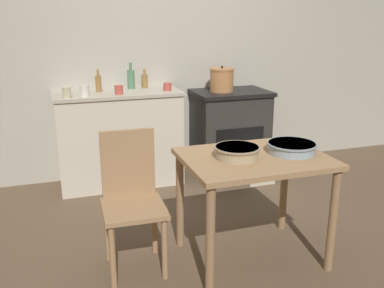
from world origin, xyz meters
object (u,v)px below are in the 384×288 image
(chair, at_px, (132,197))
(flour_sack, at_px, (259,163))
(cup_center, at_px, (85,91))
(cup_mid_right, at_px, (119,90))
(mixing_bowl_large, at_px, (237,151))
(mixing_bowl_small, at_px, (292,147))
(stove, at_px, (230,132))
(cup_center_right, at_px, (67,93))
(bottle_far_left, at_px, (131,79))
(work_table, at_px, (254,173))
(bottle_mid_left, at_px, (145,81))
(cup_center_left, at_px, (167,87))
(bottle_left, at_px, (98,83))
(stock_pot, at_px, (222,80))

(chair, distance_m, flour_sack, 1.87)
(cup_center, xyz_separation_m, cup_mid_right, (0.31, 0.02, -0.01))
(chair, xyz_separation_m, mixing_bowl_large, (0.67, -0.18, 0.30))
(mixing_bowl_small, relative_size, cup_center, 3.26)
(stove, height_order, cup_center_right, cup_center_right)
(bottle_far_left, height_order, cup_mid_right, bottle_far_left)
(work_table, distance_m, flour_sack, 1.51)
(work_table, relative_size, bottle_mid_left, 4.97)
(chair, relative_size, mixing_bowl_small, 2.76)
(bottle_far_left, xyz_separation_m, cup_center_left, (0.31, -0.23, -0.06))
(bottle_far_left, bearing_deg, work_table, -75.68)
(mixing_bowl_large, relative_size, cup_center_right, 3.01)
(stove, height_order, cup_center_left, cup_center_left)
(stove, bearing_deg, mixing_bowl_small, -99.33)
(bottle_left, distance_m, bottle_mid_left, 0.48)
(stock_pot, distance_m, bottle_mid_left, 0.79)
(mixing_bowl_large, relative_size, bottle_far_left, 1.16)
(work_table, height_order, flour_sack, work_table)
(mixing_bowl_small, bearing_deg, flour_sack, 71.21)
(stove, relative_size, mixing_bowl_large, 2.96)
(bottle_left, xyz_separation_m, cup_center_right, (-0.31, -0.25, -0.03))
(cup_center_left, height_order, cup_center_right, cup_center_right)
(chair, distance_m, bottle_mid_left, 1.81)
(bottle_left, height_order, cup_center_right, bottle_left)
(chair, relative_size, bottle_far_left, 3.58)
(cup_center_left, xyz_separation_m, cup_center, (-0.79, -0.07, 0.01))
(bottle_mid_left, xyz_separation_m, cup_mid_right, (-0.31, -0.29, -0.03))
(bottle_far_left, xyz_separation_m, cup_mid_right, (-0.17, -0.28, -0.06))
(bottle_left, distance_m, cup_center, 0.26)
(chair, height_order, flour_sack, chair)
(stove, xyz_separation_m, mixing_bowl_large, (-0.67, -1.67, 0.35))
(flour_sack, height_order, bottle_mid_left, bottle_mid_left)
(stove, bearing_deg, cup_mid_right, -174.54)
(work_table, distance_m, mixing_bowl_small, 0.31)
(bottle_far_left, bearing_deg, chair, -101.18)
(work_table, height_order, stock_pot, stock_pot)
(stove, bearing_deg, cup_center, -175.02)
(stove, height_order, bottle_mid_left, bottle_mid_left)
(cup_center, relative_size, cup_center_right, 1.03)
(work_table, distance_m, bottle_left, 1.97)
(stove, xyz_separation_m, cup_center, (-1.50, -0.13, 0.54))
(cup_center_left, distance_m, cup_center_right, 0.96)
(stock_pot, relative_size, bottle_left, 1.23)
(stove, distance_m, work_table, 1.77)
(cup_center_right, bearing_deg, work_table, -53.49)
(cup_center, bearing_deg, cup_mid_right, 3.14)
(work_table, xyz_separation_m, bottle_mid_left, (-0.33, 1.85, 0.38))
(bottle_left, distance_m, cup_mid_right, 0.26)
(cup_mid_right, bearing_deg, chair, -96.57)
(stock_pot, distance_m, cup_center_right, 1.56)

